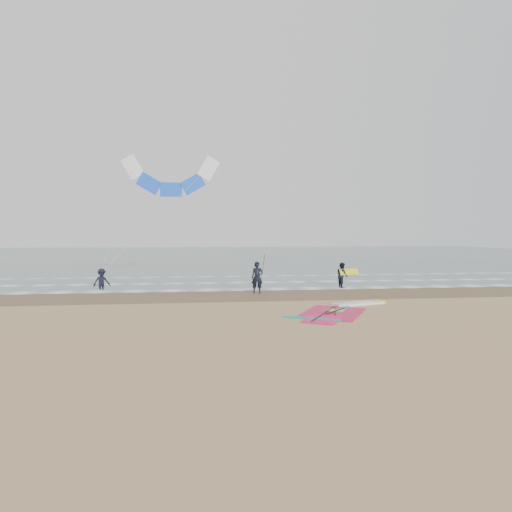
{
  "coord_description": "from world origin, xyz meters",
  "views": [
    {
      "loc": [
        -4.71,
        -18.82,
        3.46
      ],
      "look_at": [
        -1.72,
        5.0,
        2.2
      ],
      "focal_mm": 32.0,
      "sensor_mm": 36.0,
      "label": 1
    }
  ],
  "objects": [
    {
      "name": "windsurf_rig",
      "position": [
        1.47,
        0.39,
        0.04
      ],
      "size": [
        5.66,
        5.36,
        0.14
      ],
      "color": "white",
      "rests_on": "ground"
    },
    {
      "name": "foam_waterline",
      "position": [
        0.0,
        10.44,
        0.03
      ],
      "size": [
        120.0,
        9.15,
        0.02
      ],
      "color": "white",
      "rests_on": "ground"
    },
    {
      "name": "ground",
      "position": [
        0.0,
        0.0,
        0.0
      ],
      "size": [
        120.0,
        120.0,
        0.0
      ],
      "primitive_type": "plane",
      "color": "tan",
      "rests_on": "ground"
    },
    {
      "name": "carried_kiteboard",
      "position": [
        4.47,
        8.24,
        1.01
      ],
      "size": [
        1.3,
        0.51,
        0.39
      ],
      "color": "yellow",
      "rests_on": "ground"
    },
    {
      "name": "person_wading",
      "position": [
        -10.58,
        9.67,
        0.8
      ],
      "size": [
        1.2,
        1.05,
        1.6
      ],
      "primitive_type": "imported",
      "rotation": [
        0.0,
        0.0,
        0.56
      ],
      "color": "black",
      "rests_on": "ground"
    },
    {
      "name": "held_pole",
      "position": [
        -1.15,
        6.6,
        1.32
      ],
      "size": [
        0.17,
        0.86,
        1.82
      ],
      "color": "black",
      "rests_on": "ground"
    },
    {
      "name": "person_standing",
      "position": [
        -1.45,
        6.6,
        0.9
      ],
      "size": [
        0.7,
        0.5,
        1.8
      ],
      "primitive_type": "imported",
      "rotation": [
        0.0,
        0.0,
        -0.1
      ],
      "color": "black",
      "rests_on": "ground"
    },
    {
      "name": "wet_sand_band",
      "position": [
        0.0,
        6.0,
        0.0
      ],
      "size": [
        120.0,
        5.0,
        0.01
      ],
      "primitive_type": "cube",
      "color": "brown",
      "rests_on": "ground"
    },
    {
      "name": "sea_water",
      "position": [
        0.0,
        48.0,
        0.01
      ],
      "size": [
        120.0,
        80.0,
        0.02
      ],
      "primitive_type": "cube",
      "color": "#47605E",
      "rests_on": "ground"
    },
    {
      "name": "surf_kite",
      "position": [
        -6.57,
        12.84,
        7.08
      ],
      "size": [
        7.36,
        3.27,
        7.67
      ],
      "color": "white",
      "rests_on": "ground"
    },
    {
      "name": "person_walking",
      "position": [
        4.07,
        8.34,
        0.8
      ],
      "size": [
        0.68,
        0.83,
        1.59
      ],
      "primitive_type": "imported",
      "rotation": [
        0.0,
        0.0,
        1.68
      ],
      "color": "black",
      "rests_on": "ground"
    }
  ]
}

